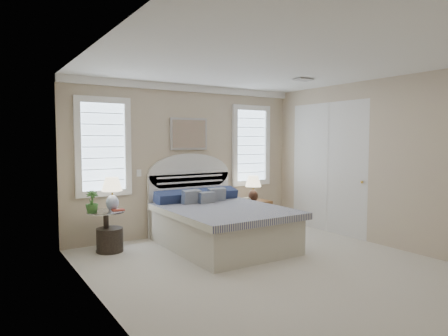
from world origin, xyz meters
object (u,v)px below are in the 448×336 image
bed (218,222)px  side_table_left (106,227)px  lamp_right (253,186)px  floor_pot (110,240)px  lamp_left (112,190)px  nightstand_right (256,208)px

bed → side_table_left: bed is taller
lamp_right → floor_pot: bearing=-178.1°
side_table_left → lamp_left: (0.11, 0.03, 0.56)m
bed → side_table_left: (-1.65, 0.59, 0.00)m
bed → lamp_left: size_ratio=4.42×
side_table_left → lamp_right: size_ratio=1.26×
side_table_left → lamp_right: 2.89m
lamp_left → lamp_right: size_ratio=1.03×
side_table_left → lamp_right: (2.85, 0.07, 0.45)m
bed → floor_pot: size_ratio=5.67×
side_table_left → floor_pot: 0.21m
lamp_left → bed: bearing=-22.1°
side_table_left → floor_pot: side_table_left is taller
lamp_right → lamp_left: bearing=-179.3°
side_table_left → lamp_right: bearing=1.4°
bed → floor_pot: bearing=160.6°
bed → side_table_left: 1.75m
lamp_left → side_table_left: bearing=-163.5°
lamp_left → nightstand_right: bearing=1.3°
floor_pot → bed: bearing=-19.4°
side_table_left → lamp_left: size_ratio=1.22×
floor_pot → lamp_left: 0.77m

